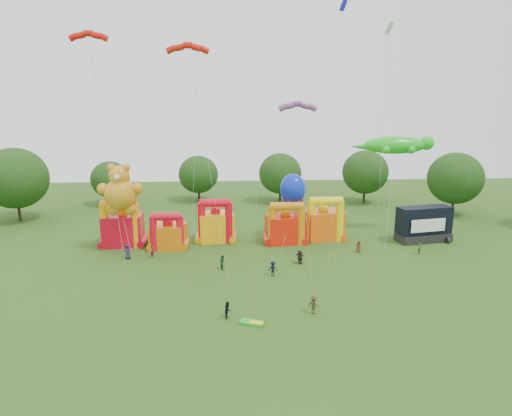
{
  "coord_description": "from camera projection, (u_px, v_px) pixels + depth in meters",
  "views": [
    {
      "loc": [
        -2.06,
        -32.72,
        18.96
      ],
      "look_at": [
        0.95,
        18.0,
        7.25
      ],
      "focal_mm": 32.0,
      "sensor_mm": 36.0,
      "label": 1
    }
  ],
  "objects": [
    {
      "name": "gecko_kite",
      "position": [
        391.0,
        190.0,
        63.32
      ],
      "size": [
        12.28,
        11.24,
        14.44
      ],
      "color": "#1DC21B",
      "rests_on": "ground"
    },
    {
      "name": "spectator_2",
      "position": [
        223.0,
        262.0,
        53.15
      ],
      "size": [
        0.94,
        1.03,
        1.72
      ],
      "primitive_type": "imported",
      "rotation": [
        0.0,
        0.0,
        1.99
      ],
      "color": "#1C4722",
      "rests_on": "ground"
    },
    {
      "name": "bouncy_castle_3",
      "position": [
        285.0,
        227.0,
        63.04
      ],
      "size": [
        5.51,
        4.65,
        6.02
      ],
      "color": "red",
      "rests_on": "ground"
    },
    {
      "name": "teddy_bear_kite",
      "position": [
        122.0,
        206.0,
        58.15
      ],
      "size": [
        5.83,
        6.33,
        11.61
      ],
      "color": "orange",
      "rests_on": "ground"
    },
    {
      "name": "spectator_8",
      "position": [
        228.0,
        310.0,
        41.11
      ],
      "size": [
        0.72,
        0.85,
        1.55
      ],
      "primitive_type": "imported",
      "rotation": [
        0.0,
        0.0,
        1.38
      ],
      "color": "black",
      "rests_on": "ground"
    },
    {
      "name": "bouncy_castle_4",
      "position": [
        323.0,
        222.0,
        64.68
      ],
      "size": [
        5.83,
        4.99,
        6.39
      ],
      "color": "#F65C0D",
      "rests_on": "ground"
    },
    {
      "name": "spectator_3",
      "position": [
        273.0,
        269.0,
        51.04
      ],
      "size": [
        1.24,
        0.9,
        1.72
      ],
      "primitive_type": "imported",
      "rotation": [
        0.0,
        0.0,
        2.89
      ],
      "color": "black",
      "rests_on": "ground"
    },
    {
      "name": "spectator_9",
      "position": [
        314.0,
        305.0,
        41.88
      ],
      "size": [
        1.29,
        1.17,
        1.74
      ],
      "primitive_type": "imported",
      "rotation": [
        0.0,
        0.0,
        2.54
      ],
      "color": "#383116",
      "rests_on": "ground"
    },
    {
      "name": "bouncy_castle_2",
      "position": [
        216.0,
        224.0,
        63.84
      ],
      "size": [
        5.3,
        4.52,
        6.24
      ],
      "color": "#FFA90D",
      "rests_on": "ground"
    },
    {
      "name": "bouncy_castle_0",
      "position": [
        123.0,
        227.0,
        61.86
      ],
      "size": [
        5.35,
        4.35,
        6.6
      ],
      "color": "red",
      "rests_on": "ground"
    },
    {
      "name": "spectator_4",
      "position": [
        301.0,
        258.0,
        54.8
      ],
      "size": [
        1.01,
        0.86,
        1.62
      ],
      "primitive_type": "imported",
      "rotation": [
        0.0,
        0.0,
        3.73
      ],
      "color": "#382916",
      "rests_on": "ground"
    },
    {
      "name": "diamond_kites",
      "position": [
        285.0,
        142.0,
        46.5
      ],
      "size": [
        20.99,
        13.91,
        36.57
      ],
      "color": "red",
      "rests_on": "ground"
    },
    {
      "name": "folded_kite_bundle",
      "position": [
        252.0,
        323.0,
        40.02
      ],
      "size": [
        2.23,
        1.68,
        0.31
      ],
      "color": "green",
      "rests_on": "ground"
    },
    {
      "name": "spectator_7",
      "position": [
        420.0,
        248.0,
        58.46
      ],
      "size": [
        0.61,
        0.67,
        1.55
      ],
      "primitive_type": "imported",
      "rotation": [
        0.0,
        0.0,
        1.02
      ],
      "color": "#1D4824",
      "rests_on": "ground"
    },
    {
      "name": "tree_ring",
      "position": [
        242.0,
        271.0,
        35.32
      ],
      "size": [
        121.01,
        123.08,
        12.07
      ],
      "color": "#352314",
      "rests_on": "ground"
    },
    {
      "name": "spectator_5",
      "position": [
        299.0,
        257.0,
        55.19
      ],
      "size": [
        0.87,
        1.58,
        1.62
      ],
      "primitive_type": "imported",
      "rotation": [
        0.0,
        0.0,
        4.98
      ],
      "color": "#2A263F",
      "rests_on": "ground"
    },
    {
      "name": "octopus_kite",
      "position": [
        290.0,
        211.0,
        63.25
      ],
      "size": [
        4.24,
        8.41,
        9.42
      ],
      "color": "#0D27C7",
      "rests_on": "ground"
    },
    {
      "name": "spectator_0",
      "position": [
        128.0,
        252.0,
        56.61
      ],
      "size": [
        0.93,
        0.61,
        1.89
      ],
      "primitive_type": "imported",
      "rotation": [
        0.0,
        0.0,
        0.01
      ],
      "color": "#28253E",
      "rests_on": "ground"
    },
    {
      "name": "spectator_6",
      "position": [
        359.0,
        247.0,
        59.22
      ],
      "size": [
        0.75,
        0.49,
        1.52
      ],
      "primitive_type": "imported",
      "rotation": [
        0.0,
        0.0,
        6.27
      ],
      "color": "#5F261B",
      "rests_on": "ground"
    },
    {
      "name": "ground",
      "position": [
        257.0,
        348.0,
        36.2
      ],
      "size": [
        160.0,
        160.0,
        0.0
      ],
      "primitive_type": "plane",
      "color": "#2F4D15",
      "rests_on": "ground"
    },
    {
      "name": "bouncy_castle_1",
      "position": [
        168.0,
        234.0,
        60.66
      ],
      "size": [
        4.91,
        4.18,
        5.1
      ],
      "color": "orange",
      "rests_on": "ground"
    },
    {
      "name": "stage_trailer",
      "position": [
        424.0,
        224.0,
        63.78
      ],
      "size": [
        8.02,
        4.29,
        4.95
      ],
      "color": "black",
      "rests_on": "ground"
    },
    {
      "name": "spectator_1",
      "position": [
        152.0,
        251.0,
        57.1
      ],
      "size": [
        0.5,
        0.68,
        1.72
      ],
      "primitive_type": "imported",
      "rotation": [
        0.0,
        0.0,
        1.42
      ],
      "color": "#56181E",
      "rests_on": "ground"
    },
    {
      "name": "parafoil_kites",
      "position": [
        176.0,
        163.0,
        49.02
      ],
      "size": [
        27.39,
        10.34,
        27.33
      ],
      "color": "red",
      "rests_on": "ground"
    }
  ]
}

